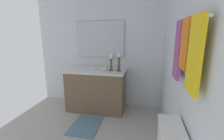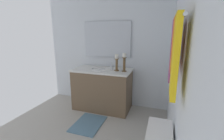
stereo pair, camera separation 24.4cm
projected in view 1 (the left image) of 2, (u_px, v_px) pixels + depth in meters
name	position (u px, v px, depth m)	size (l,w,h in m)	color
wall_back	(183.00, 59.00, 1.53)	(2.94, 0.04, 2.45)	silver
wall_left	(99.00, 45.00, 3.18)	(0.04, 2.55, 2.45)	silver
vanity_cabinet	(97.00, 89.00, 3.06)	(0.58, 1.11, 0.79)	brown
sink_basin	(96.00, 72.00, 2.97)	(0.40, 0.40, 0.24)	white
mirror	(100.00, 39.00, 3.10)	(0.02, 0.96, 0.69)	silver
candle_holder_tall	(119.00, 62.00, 2.81)	(0.09, 0.09, 0.33)	brown
candle_holder_short	(111.00, 62.00, 2.85)	(0.09, 0.09, 0.30)	brown
towel_bar	(191.00, 20.00, 1.11)	(0.02, 0.02, 0.74)	silver
towel_near_vanity	(178.00, 50.00, 1.41)	(0.21, 0.03, 0.51)	#A54C8C
towel_center	(185.00, 44.00, 1.16)	(0.21, 0.03, 0.37)	orange
towel_near_corner	(195.00, 55.00, 0.93)	(0.20, 0.03, 0.47)	yellow
bath_mat	(86.00, 125.00, 2.55)	(0.60, 0.44, 0.02)	slate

